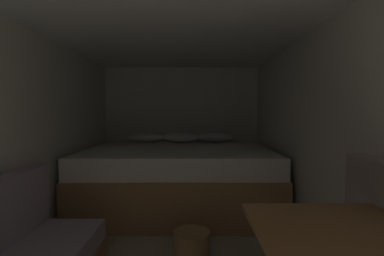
# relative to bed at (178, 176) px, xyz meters

# --- Properties ---
(wall_back) EXTENTS (2.56, 0.05, 1.96)m
(wall_back) POSITION_rel_bed_xyz_m (0.00, 0.96, 0.58)
(wall_back) COLOR silver
(wall_back) RESTS_ON ground
(wall_left) EXTENTS (0.05, 4.76, 1.96)m
(wall_left) POSITION_rel_bed_xyz_m (-1.26, -1.44, 0.58)
(wall_left) COLOR silver
(wall_left) RESTS_ON ground
(wall_right) EXTENTS (0.05, 4.76, 1.96)m
(wall_right) POSITION_rel_bed_xyz_m (1.26, -1.44, 0.58)
(wall_right) COLOR silver
(wall_right) RESTS_ON ground
(ceiling_slab) EXTENTS (2.56, 4.76, 0.05)m
(ceiling_slab) POSITION_rel_bed_xyz_m (0.00, -1.44, 1.59)
(ceiling_slab) COLOR white
(ceiling_slab) RESTS_ON wall_left
(bed) EXTENTS (2.34, 1.80, 0.93)m
(bed) POSITION_rel_bed_xyz_m (0.00, 0.00, 0.00)
(bed) COLOR #9E7247
(bed) RESTS_ON ground
(dinette_table) EXTENTS (0.68, 0.58, 0.76)m
(dinette_table) POSITION_rel_bed_xyz_m (0.77, -2.54, 0.25)
(dinette_table) COLOR olive
(dinette_table) RESTS_ON ground
(wicker_basket) EXTENTS (0.30, 0.30, 0.26)m
(wicker_basket) POSITION_rel_bed_xyz_m (0.17, -1.41, -0.27)
(wicker_basket) COLOR olive
(wicker_basket) RESTS_ON ground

